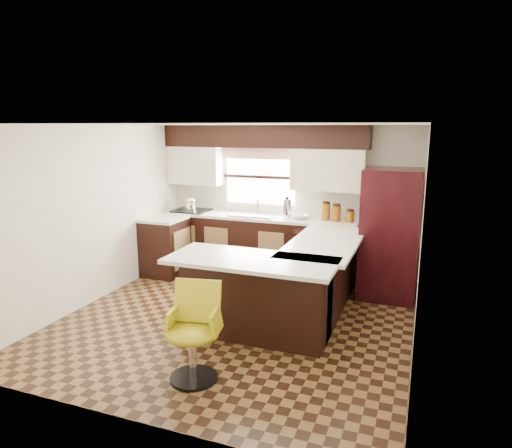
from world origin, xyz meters
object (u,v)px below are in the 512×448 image
at_px(peninsula_long, 320,277).
at_px(peninsula_return, 256,298).
at_px(bar_chair, 192,334).
at_px(refrigerator, 390,234).

bearing_deg(peninsula_long, peninsula_return, -118.30).
height_order(peninsula_long, bar_chair, bar_chair).
height_order(peninsula_long, peninsula_return, same).
distance_m(peninsula_long, peninsula_return, 1.11).
relative_size(peninsula_return, bar_chair, 1.76).
xyz_separation_m(peninsula_long, peninsula_return, (-0.53, -0.97, 0.00)).
relative_size(refrigerator, bar_chair, 1.94).
bearing_deg(refrigerator, peninsula_long, -133.07).
bearing_deg(refrigerator, bar_chair, -117.74).
bearing_deg(bar_chair, peninsula_long, 59.94).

